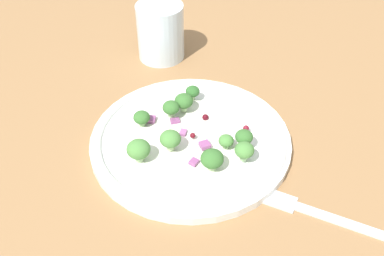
% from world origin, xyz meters
% --- Properties ---
extents(ground_plane, '(1.80, 1.80, 0.02)m').
position_xyz_m(ground_plane, '(0.00, 0.00, -0.01)').
color(ground_plane, olive).
extents(plate, '(0.26, 0.26, 0.02)m').
position_xyz_m(plate, '(-0.03, 0.00, 0.01)').
color(plate, white).
rests_on(plate, ground_plane).
extents(dressing_pool, '(0.15, 0.15, 0.00)m').
position_xyz_m(dressing_pool, '(-0.03, 0.00, 0.01)').
color(dressing_pool, white).
rests_on(dressing_pool, plate).
extents(broccoli_floret_0, '(0.02, 0.02, 0.02)m').
position_xyz_m(broccoli_floret_0, '(-0.07, -0.05, 0.03)').
color(broccoli_floret_0, '#8EB77A').
rests_on(broccoli_floret_0, plate).
extents(broccoli_floret_1, '(0.03, 0.03, 0.03)m').
position_xyz_m(broccoli_floret_1, '(-0.01, -0.08, 0.03)').
color(broccoli_floret_1, '#ADD18E').
rests_on(broccoli_floret_1, plate).
extents(broccoli_floret_2, '(0.03, 0.03, 0.03)m').
position_xyz_m(broccoli_floret_2, '(-0.08, 0.01, 0.03)').
color(broccoli_floret_2, '#ADD18E').
rests_on(broccoli_floret_2, plate).
extents(broccoli_floret_3, '(0.02, 0.02, 0.02)m').
position_xyz_m(broccoli_floret_3, '(0.01, 0.03, 0.03)').
color(broccoli_floret_3, '#8EB77A').
rests_on(broccoli_floret_3, plate).
extents(broccoli_floret_4, '(0.02, 0.02, 0.02)m').
position_xyz_m(broccoli_floret_4, '(0.04, 0.04, 0.03)').
color(broccoli_floret_4, '#8EB77A').
rests_on(broccoli_floret_4, plate).
extents(broccoli_floret_5, '(0.02, 0.02, 0.02)m').
position_xyz_m(broccoli_floret_5, '(0.02, 0.05, 0.03)').
color(broccoli_floret_5, '#ADD18E').
rests_on(broccoli_floret_5, plate).
extents(broccoli_floret_6, '(0.02, 0.02, 0.02)m').
position_xyz_m(broccoli_floret_6, '(-0.10, 0.03, 0.03)').
color(broccoli_floret_6, '#ADD18E').
rests_on(broccoli_floret_6, plate).
extents(broccoli_floret_7, '(0.02, 0.02, 0.02)m').
position_xyz_m(broccoli_floret_7, '(-0.07, -0.01, 0.03)').
color(broccoli_floret_7, '#9EC684').
rests_on(broccoli_floret_7, plate).
extents(broccoli_floret_8, '(0.03, 0.03, 0.03)m').
position_xyz_m(broccoli_floret_8, '(0.04, 0.00, 0.03)').
color(broccoli_floret_8, '#ADD18E').
rests_on(broccoli_floret_8, plate).
extents(broccoli_floret_9, '(0.03, 0.03, 0.03)m').
position_xyz_m(broccoli_floret_9, '(-0.01, -0.03, 0.03)').
color(broccoli_floret_9, '#ADD18E').
rests_on(broccoli_floret_9, plate).
extents(cranberry_0, '(0.01, 0.01, 0.01)m').
position_xyz_m(cranberry_0, '(-0.02, -0.00, 0.02)').
color(cranberry_0, maroon).
rests_on(cranberry_0, plate).
extents(cranberry_1, '(0.01, 0.01, 0.01)m').
position_xyz_m(cranberry_1, '(-0.01, 0.07, 0.02)').
color(cranberry_1, maroon).
rests_on(cranberry_1, plate).
extents(cranberry_2, '(0.01, 0.01, 0.01)m').
position_xyz_m(cranberry_2, '(-0.05, 0.03, 0.02)').
color(cranberry_2, '#4C0A14').
rests_on(cranberry_2, plate).
extents(onion_bit_0, '(0.01, 0.01, 0.01)m').
position_xyz_m(onion_bit_0, '(0.00, 0.01, 0.02)').
color(onion_bit_0, '#934C84').
rests_on(onion_bit_0, plate).
extents(onion_bit_1, '(0.01, 0.01, 0.00)m').
position_xyz_m(onion_bit_1, '(-0.06, -0.01, 0.02)').
color(onion_bit_1, '#934C84').
rests_on(onion_bit_1, plate).
extents(onion_bit_2, '(0.02, 0.02, 0.01)m').
position_xyz_m(onion_bit_2, '(-0.08, -0.04, 0.02)').
color(onion_bit_2, '#934C84').
rests_on(onion_bit_2, plate).
extents(onion_bit_3, '(0.01, 0.01, 0.00)m').
position_xyz_m(onion_bit_3, '(0.02, -0.02, 0.02)').
color(onion_bit_3, '#934C84').
rests_on(onion_bit_3, plate).
extents(onion_bit_4, '(0.01, 0.01, 0.00)m').
position_xyz_m(onion_bit_4, '(-0.03, -0.01, 0.02)').
color(onion_bit_4, '#A35B93').
rests_on(onion_bit_4, plate).
extents(fork, '(0.15, 0.14, 0.01)m').
position_xyz_m(fork, '(0.15, 0.10, 0.00)').
color(fork, silver).
rests_on(fork, ground_plane).
extents(water_glass, '(0.08, 0.08, 0.09)m').
position_xyz_m(water_glass, '(-0.25, 0.04, 0.05)').
color(water_glass, silver).
rests_on(water_glass, ground_plane).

